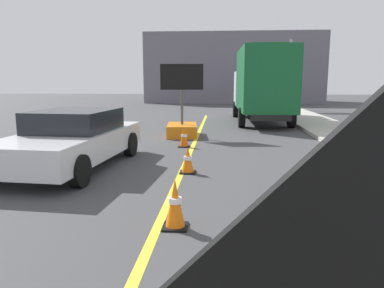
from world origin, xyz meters
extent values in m
cube|color=yellow|center=(0.00, 6.00, 0.00)|extent=(0.14, 36.00, 0.01)
cube|color=orange|center=(-0.58, 15.54, 0.23)|extent=(1.26, 1.89, 0.45)
cylinder|color=#4C4C4C|center=(-0.58, 15.54, 1.10)|extent=(0.10, 0.10, 1.30)
cube|color=black|center=(-0.58, 15.54, 2.23)|extent=(1.60, 0.23, 0.95)
sphere|color=yellow|center=(-0.04, 15.64, 2.23)|extent=(0.09, 0.09, 0.09)
sphere|color=yellow|center=(-0.34, 15.62, 2.23)|extent=(0.09, 0.09, 0.09)
sphere|color=yellow|center=(-0.64, 15.59, 2.23)|extent=(0.09, 0.09, 0.09)
sphere|color=yellow|center=(-0.94, 15.56, 2.23)|extent=(0.09, 0.09, 0.09)
sphere|color=yellow|center=(-1.11, 15.55, 2.41)|extent=(0.09, 0.09, 0.09)
sphere|color=yellow|center=(-1.11, 15.55, 2.04)|extent=(0.09, 0.09, 0.09)
cube|color=black|center=(2.88, 20.67, 0.57)|extent=(1.77, 7.67, 0.25)
cube|color=silver|center=(2.83, 23.42, 1.65)|extent=(2.36, 2.18, 1.90)
cube|color=#14592D|center=(2.91, 19.50, 2.14)|extent=(2.42, 5.24, 2.87)
cylinder|color=black|center=(1.73, 23.25, 0.45)|extent=(0.30, 0.91, 0.90)
cylinder|color=black|center=(3.94, 23.29, 0.45)|extent=(0.30, 0.91, 0.90)
cylinder|color=black|center=(1.82, 18.36, 0.45)|extent=(0.30, 0.91, 0.90)
cylinder|color=black|center=(4.04, 18.40, 0.45)|extent=(0.30, 0.91, 0.90)
cube|color=silver|center=(-2.68, 10.17, 0.58)|extent=(2.32, 4.87, 0.60)
cube|color=black|center=(-2.67, 10.41, 1.13)|extent=(1.88, 2.26, 0.50)
cylinder|color=black|center=(-1.87, 8.54, 0.33)|extent=(0.27, 0.68, 0.66)
cylinder|color=black|center=(-1.63, 11.66, 0.33)|extent=(0.27, 0.68, 0.66)
cylinder|color=black|center=(-3.50, 11.81, 0.33)|extent=(0.27, 0.68, 0.66)
cylinder|color=gray|center=(5.77, 29.04, 2.50)|extent=(0.18, 0.18, 5.00)
cube|color=#0F6033|center=(4.37, 29.06, 4.15)|extent=(2.60, 0.10, 1.30)
cube|color=white|center=(4.37, 29.10, 4.15)|extent=(1.82, 0.03, 0.18)
cube|color=slate|center=(2.00, 39.06, 3.23)|extent=(16.58, 6.75, 6.46)
cube|color=black|center=(0.26, 6.66, 0.01)|extent=(0.36, 0.36, 0.03)
cone|color=orange|center=(0.26, 6.66, 0.38)|extent=(0.28, 0.28, 0.69)
cylinder|color=white|center=(0.26, 6.66, 0.41)|extent=(0.19, 0.19, 0.08)
cube|color=black|center=(0.15, 9.86, 0.01)|extent=(0.36, 0.36, 0.03)
cone|color=orange|center=(0.15, 9.86, 0.32)|extent=(0.28, 0.28, 0.57)
cylinder|color=white|center=(0.15, 9.86, 0.35)|extent=(0.19, 0.19, 0.08)
cube|color=black|center=(-0.27, 13.19, 0.01)|extent=(0.36, 0.36, 0.03)
cone|color=#EA5B0C|center=(-0.27, 13.19, 0.33)|extent=(0.28, 0.28, 0.61)
cylinder|color=white|center=(-0.27, 13.19, 0.36)|extent=(0.19, 0.19, 0.08)
camera|label=1|loc=(0.89, 1.67, 2.08)|focal=34.52mm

